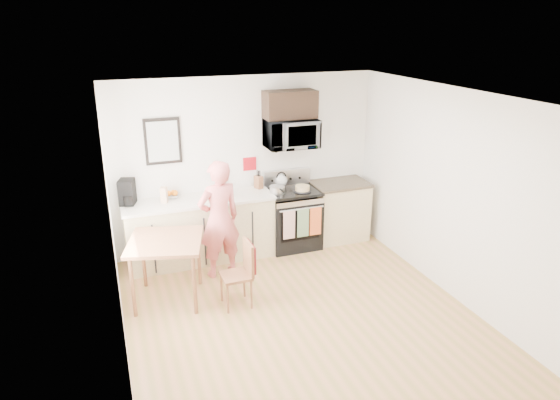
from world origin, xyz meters
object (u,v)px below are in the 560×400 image
object	(u,v)px
chair	(245,264)
cake	(302,189)
person	(219,219)
microwave	(291,134)
dining_table	(166,247)
range	(293,219)

from	to	relation	value
chair	cake	xyz separation A→B (m)	(1.27, 1.25, 0.43)
person	chair	world-z (taller)	person
microwave	cake	size ratio (longest dim) A/B	2.91
cake	dining_table	bearing A→B (deg)	-158.89
chair	cake	world-z (taller)	cake
microwave	cake	distance (m)	0.83
range	person	size ratio (longest dim) A/B	0.71
range	dining_table	world-z (taller)	range
microwave	person	distance (m)	1.70
microwave	dining_table	distance (m)	2.52
person	range	bearing A→B (deg)	-169.14
person	cake	size ratio (longest dim) A/B	6.26
microwave	cake	xyz separation A→B (m)	(0.10, -0.23, -0.79)
microwave	person	world-z (taller)	microwave
range	dining_table	distance (m)	2.27
chair	cake	size ratio (longest dim) A/B	3.19
microwave	person	size ratio (longest dim) A/B	0.46
range	chair	world-z (taller)	range
person	cake	bearing A→B (deg)	-175.20
chair	microwave	bearing A→B (deg)	50.76
range	microwave	distance (m)	1.33
microwave	dining_table	world-z (taller)	microwave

